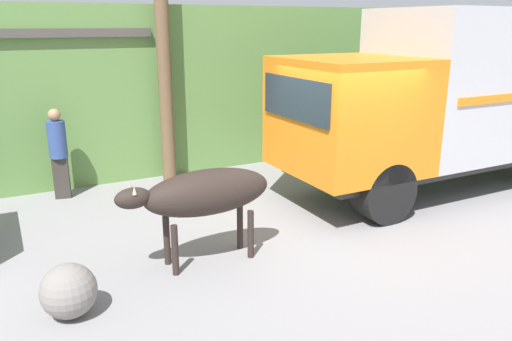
{
  "coord_description": "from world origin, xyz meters",
  "views": [
    {
      "loc": [
        -4.67,
        -6.15,
        3.16
      ],
      "look_at": [
        -1.36,
        0.19,
        1.05
      ],
      "focal_mm": 35.0,
      "sensor_mm": 36.0,
      "label": 1
    }
  ],
  "objects_px": {
    "cargo_truck": "(462,93)",
    "utility_pole": "(163,37)",
    "brown_cow": "(205,194)",
    "pedestrian_on_hill": "(58,149)",
    "roadside_rock": "(69,291)"
  },
  "relations": [
    {
      "from": "cargo_truck",
      "to": "utility_pole",
      "type": "height_order",
      "value": "utility_pole"
    },
    {
      "from": "brown_cow",
      "to": "utility_pole",
      "type": "xyz_separation_m",
      "value": [
        0.73,
        3.86,
        1.92
      ]
    },
    {
      "from": "cargo_truck",
      "to": "brown_cow",
      "type": "relative_size",
      "value": 3.39
    },
    {
      "from": "cargo_truck",
      "to": "pedestrian_on_hill",
      "type": "bearing_deg",
      "value": 160.42
    },
    {
      "from": "utility_pole",
      "to": "roadside_rock",
      "type": "xyz_separation_m",
      "value": [
        -2.6,
        -4.41,
        -2.6
      ]
    },
    {
      "from": "utility_pole",
      "to": "roadside_rock",
      "type": "distance_m",
      "value": 5.74
    },
    {
      "from": "utility_pole",
      "to": "roadside_rock",
      "type": "relative_size",
      "value": 9.04
    },
    {
      "from": "roadside_rock",
      "to": "pedestrian_on_hill",
      "type": "bearing_deg",
      "value": 83.89
    },
    {
      "from": "cargo_truck",
      "to": "pedestrian_on_hill",
      "type": "xyz_separation_m",
      "value": [
        -7.18,
        2.82,
        -0.93
      ]
    },
    {
      "from": "roadside_rock",
      "to": "brown_cow",
      "type": "bearing_deg",
      "value": 16.42
    },
    {
      "from": "utility_pole",
      "to": "roadside_rock",
      "type": "bearing_deg",
      "value": -120.5
    },
    {
      "from": "brown_cow",
      "to": "roadside_rock",
      "type": "relative_size",
      "value": 3.4
    },
    {
      "from": "cargo_truck",
      "to": "brown_cow",
      "type": "bearing_deg",
      "value": -169.35
    },
    {
      "from": "pedestrian_on_hill",
      "to": "utility_pole",
      "type": "distance_m",
      "value": 2.92
    },
    {
      "from": "brown_cow",
      "to": "utility_pole",
      "type": "relative_size",
      "value": 0.38
    }
  ]
}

